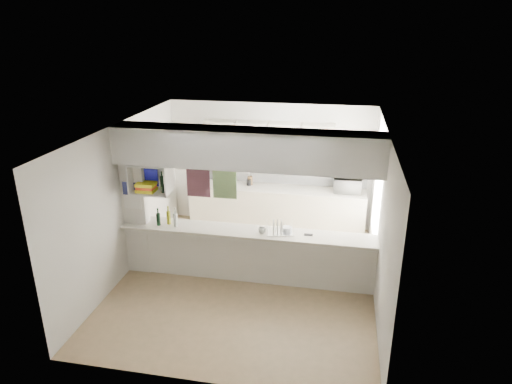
% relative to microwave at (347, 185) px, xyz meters
% --- Properties ---
extents(floor, '(4.80, 4.80, 0.00)m').
position_rel_microwave_xyz_m(floor, '(-1.61, -2.13, -1.07)').
color(floor, '#967D57').
rests_on(floor, ground).
extents(ceiling, '(4.80, 4.80, 0.00)m').
position_rel_microwave_xyz_m(ceiling, '(-1.61, -2.13, 1.53)').
color(ceiling, white).
rests_on(ceiling, wall_back).
extents(wall_back, '(4.20, 0.00, 4.20)m').
position_rel_microwave_xyz_m(wall_back, '(-1.61, 0.27, 0.23)').
color(wall_back, silver).
rests_on(wall_back, floor).
extents(wall_left, '(0.00, 4.80, 4.80)m').
position_rel_microwave_xyz_m(wall_left, '(-3.71, -2.13, 0.23)').
color(wall_left, silver).
rests_on(wall_left, floor).
extents(wall_right, '(0.00, 4.80, 4.80)m').
position_rel_microwave_xyz_m(wall_right, '(0.49, -2.13, 0.23)').
color(wall_right, silver).
rests_on(wall_right, floor).
extents(servery_partition, '(4.20, 0.50, 2.60)m').
position_rel_microwave_xyz_m(servery_partition, '(-1.78, -2.13, 0.59)').
color(servery_partition, silver).
rests_on(servery_partition, floor).
extents(cubby_shelf, '(0.65, 0.35, 0.50)m').
position_rel_microwave_xyz_m(cubby_shelf, '(-3.18, -2.19, 0.64)').
color(cubby_shelf, white).
rests_on(cubby_shelf, bulkhead).
extents(kitchen_run, '(3.60, 0.63, 2.24)m').
position_rel_microwave_xyz_m(kitchen_run, '(-1.45, 0.01, -0.24)').
color(kitchen_run, beige).
rests_on(kitchen_run, floor).
extents(microwave, '(0.55, 0.39, 0.30)m').
position_rel_microwave_xyz_m(microwave, '(0.00, 0.00, 0.00)').
color(microwave, white).
rests_on(microwave, bench_top).
extents(bowl, '(0.27, 0.27, 0.07)m').
position_rel_microwave_xyz_m(bowl, '(0.05, 0.03, 0.18)').
color(bowl, '#0E0E9C').
rests_on(bowl, microwave).
extents(dish_rack, '(0.49, 0.40, 0.23)m').
position_rel_microwave_xyz_m(dish_rack, '(-1.06, -2.08, -0.06)').
color(dish_rack, silver).
rests_on(dish_rack, breakfast_bar).
extents(cup, '(0.12, 0.12, 0.09)m').
position_rel_microwave_xyz_m(cup, '(-1.34, -2.20, -0.09)').
color(cup, white).
rests_on(cup, dish_rack).
extents(wine_bottles, '(0.37, 0.15, 0.34)m').
position_rel_microwave_xyz_m(wine_bottles, '(-2.93, -2.17, -0.03)').
color(wine_bottles, black).
rests_on(wine_bottles, breakfast_bar).
extents(plastic_tubs, '(0.50, 0.18, 0.08)m').
position_rel_microwave_xyz_m(plastic_tubs, '(-0.93, -2.04, -0.11)').
color(plastic_tubs, silver).
rests_on(plastic_tubs, breakfast_bar).
extents(utensil_jar, '(0.10, 0.10, 0.14)m').
position_rel_microwave_xyz_m(utensil_jar, '(-2.01, 0.02, -0.08)').
color(utensil_jar, black).
rests_on(utensil_jar, bench_top).
extents(knife_block, '(0.11, 0.10, 0.18)m').
position_rel_microwave_xyz_m(knife_block, '(-1.99, 0.05, -0.06)').
color(knife_block, brown).
rests_on(knife_block, bench_top).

